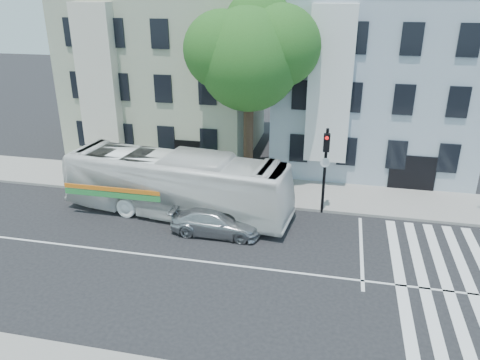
% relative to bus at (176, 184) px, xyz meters
% --- Properties ---
extents(ground, '(120.00, 120.00, 0.00)m').
position_rel_bus_xyz_m(ground, '(2.93, -4.28, -1.68)').
color(ground, black).
rests_on(ground, ground).
extents(sidewalk_far, '(80.00, 4.00, 0.15)m').
position_rel_bus_xyz_m(sidewalk_far, '(2.93, 3.72, -1.60)').
color(sidewalk_far, gray).
rests_on(sidewalk_far, ground).
extents(building_left, '(12.00, 10.00, 11.00)m').
position_rel_bus_xyz_m(building_left, '(-4.07, 10.72, 3.82)').
color(building_left, '#9FA98D').
rests_on(building_left, ground).
extents(building_right, '(12.00, 10.00, 11.00)m').
position_rel_bus_xyz_m(building_right, '(9.93, 10.72, 3.82)').
color(building_right, '#9FABBD').
rests_on(building_right, ground).
extents(street_tree, '(7.30, 5.90, 11.10)m').
position_rel_bus_xyz_m(street_tree, '(2.99, 4.45, 6.15)').
color(street_tree, '#2D2116').
rests_on(street_tree, ground).
extents(bus, '(4.12, 12.28, 3.35)m').
position_rel_bus_xyz_m(bus, '(0.00, 0.00, 0.00)').
color(bus, white).
rests_on(bus, ground).
extents(sedan, '(1.80, 4.40, 1.28)m').
position_rel_bus_xyz_m(sedan, '(2.56, -1.68, -1.04)').
color(sedan, '#B6B9BD').
rests_on(sedan, ground).
extents(hedge, '(8.54, 1.46, 0.70)m').
position_rel_bus_xyz_m(hedge, '(-0.49, 2.02, -1.18)').
color(hedge, '#2E6822').
rests_on(hedge, sidewalk_far).
extents(traffic_signal, '(0.48, 0.55, 4.62)m').
position_rel_bus_xyz_m(traffic_signal, '(7.44, 1.66, 1.31)').
color(traffic_signal, black).
rests_on(traffic_signal, ground).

